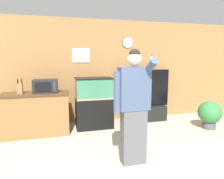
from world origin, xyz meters
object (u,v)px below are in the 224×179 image
knife_block (20,88)px  potted_plant (210,113)px  counter_island (36,114)px  microwave (46,86)px  tv_on_stand (145,106)px  aquarium_on_stand (94,103)px  person_standing (133,106)px

knife_block → potted_plant: size_ratio=0.47×
potted_plant → knife_block: bearing=172.0°
knife_block → counter_island: bearing=8.4°
microwave → tv_on_stand: size_ratio=0.38×
aquarium_on_stand → potted_plant: size_ratio=1.83×
knife_block → aquarium_on_stand: knife_block is taller
tv_on_stand → counter_island: bearing=-172.6°
microwave → knife_block: 0.50m
microwave → potted_plant: size_ratio=0.78×
tv_on_stand → potted_plant: tv_on_stand is taller
knife_block → potted_plant: bearing=-8.0°
counter_island → aquarium_on_stand: (1.27, 0.14, 0.14)m
counter_island → tv_on_stand: size_ratio=1.02×
microwave → aquarium_on_stand: bearing=5.6°
aquarium_on_stand → tv_on_stand: (1.39, 0.21, -0.21)m
aquarium_on_stand → tv_on_stand: tv_on_stand is taller
tv_on_stand → potted_plant: 1.55m
counter_island → person_standing: 2.32m
counter_island → tv_on_stand: 2.69m
counter_island → microwave: 0.63m
microwave → tv_on_stand: bearing=7.2°
counter_island → potted_plant: counter_island is taller
tv_on_stand → person_standing: size_ratio=0.76×
microwave → potted_plant: 3.77m
aquarium_on_stand → counter_island: bearing=-173.9°
counter_island → potted_plant: (3.87, -0.63, -0.10)m
aquarium_on_stand → person_standing: person_standing is taller
counter_island → microwave: bearing=8.6°
person_standing → potted_plant: (2.29, 1.01, -0.56)m
microwave → aquarium_on_stand: 1.15m
knife_block → potted_plant: (4.15, -0.59, -0.66)m
aquarium_on_stand → potted_plant: aquarium_on_stand is taller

